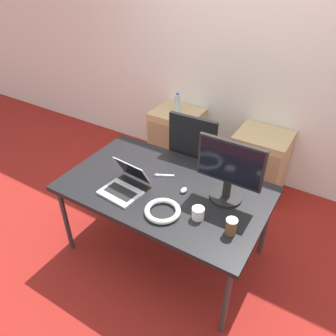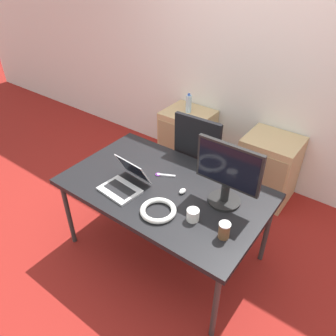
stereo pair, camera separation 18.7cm
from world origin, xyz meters
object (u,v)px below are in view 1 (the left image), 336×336
water_bottle (177,103)px  cable_coil (163,211)px  laptop_center (125,185)px  monitor (229,171)px  mouse (184,190)px  office_chair (199,171)px  coffee_cup_brown (231,226)px  cabinet_left (177,138)px  cabinet_right (259,163)px  coffee_cup_white (198,213)px

water_bottle → cable_coil: water_bottle is taller
laptop_center → monitor: monitor is taller
mouse → water_bottle: bearing=122.0°
office_chair → coffee_cup_brown: bearing=-53.4°
office_chair → coffee_cup_brown: (0.68, -0.91, 0.37)m
cabinet_left → monitor: size_ratio=1.44×
cabinet_left → cable_coil: size_ratio=2.71×
mouse → cabinet_right: bearing=79.0°
office_chair → water_bottle: 0.86m
cabinet_left → laptop_center: bearing=-75.5°
cabinet_left → monitor: 1.67m
cabinet_right → monitor: 1.29m
office_chair → cable_coil: 1.06m
office_chair → cabinet_left: 0.77m
water_bottle → monitor: size_ratio=0.45×
laptop_center → coffee_cup_brown: (0.86, 0.01, 0.01)m
cable_coil → office_chair: bearing=101.4°
mouse → cable_coil: (-0.01, -0.28, 0.00)m
office_chair → laptop_center: office_chair is taller
water_bottle → mouse: 1.45m
water_bottle → laptop_center: 1.49m
office_chair → monitor: size_ratio=2.22×
office_chair → laptop_center: size_ratio=3.09×
office_chair → mouse: (0.21, -0.70, 0.33)m
office_chair → cabinet_left: bearing=136.6°
cabinet_left → cable_coil: (0.75, -1.51, 0.39)m
office_chair → cabinet_right: bearing=49.4°
laptop_center → cable_coil: 0.39m
monitor → coffee_cup_brown: bearing=-62.0°
cabinet_left → water_bottle: size_ratio=3.22×
monitor → mouse: 0.39m
water_bottle → monitor: bearing=-46.6°
cabinet_left → mouse: 1.50m
laptop_center → cabinet_right: bearing=66.4°
cabinet_left → mouse: size_ratio=10.67×
cabinet_right → laptop_center: laptop_center is taller
coffee_cup_brown → cable_coil: 0.48m
coffee_cup_white → coffee_cup_brown: (0.25, -0.02, 0.02)m
cabinet_left → coffee_cup_white: (0.99, -1.42, 0.41)m
office_chair → coffee_cup_white: size_ratio=12.37×
cabinet_right → coffee_cup_brown: bearing=-81.0°
coffee_cup_brown → cabinet_right: bearing=99.0°
cabinet_left → cabinet_right: bearing=0.0°
laptop_center → monitor: 0.79m
cabinet_left → coffee_cup_brown: size_ratio=6.01×
water_bottle → coffee_cup_brown: size_ratio=1.87×
monitor → laptop_center: bearing=-155.7°
cabinet_left → coffee_cup_brown: 1.94m
cabinet_left → cabinet_right: size_ratio=1.00×
laptop_center → water_bottle: bearing=104.5°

